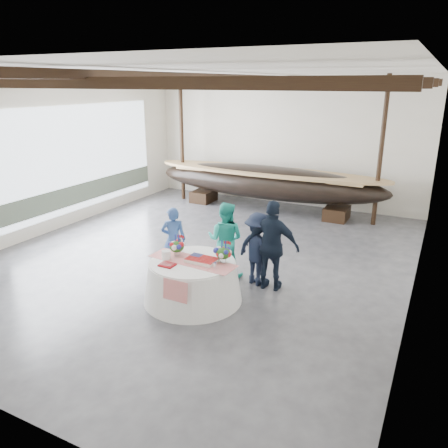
% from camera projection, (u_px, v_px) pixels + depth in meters
% --- Properties ---
extents(floor, '(10.00, 12.00, 0.01)m').
position_uv_depth(floor, '(201.00, 257.00, 11.18)').
color(floor, '#3D3D42').
rests_on(floor, ground).
extents(wall_back, '(10.00, 0.02, 4.50)m').
position_uv_depth(wall_back, '(284.00, 141.00, 15.56)').
color(wall_back, silver).
rests_on(wall_back, ground).
extents(wall_left, '(0.02, 12.00, 4.50)m').
position_uv_depth(wall_left, '(50.00, 155.00, 12.64)').
color(wall_left, silver).
rests_on(wall_left, ground).
extents(wall_right, '(0.02, 12.00, 4.50)m').
position_uv_depth(wall_right, '(426.00, 193.00, 8.33)').
color(wall_right, silver).
rests_on(wall_right, ground).
extents(ceiling, '(10.00, 12.00, 0.01)m').
position_uv_depth(ceiling, '(197.00, 71.00, 9.78)').
color(ceiling, white).
rests_on(ceiling, wall_back).
extents(pavilion_structure, '(9.80, 11.76, 4.50)m').
position_uv_depth(pavilion_structure, '(215.00, 93.00, 10.63)').
color(pavilion_structure, black).
rests_on(pavilion_structure, ground).
extents(open_bay, '(0.03, 7.00, 3.20)m').
position_uv_depth(open_bay, '(78.00, 164.00, 13.60)').
color(open_bay, silver).
rests_on(open_bay, ground).
extents(longboat_display, '(8.27, 1.65, 1.55)m').
position_uv_depth(longboat_display, '(266.00, 182.00, 14.97)').
color(longboat_display, black).
rests_on(longboat_display, ground).
extents(banquet_table, '(2.01, 2.01, 0.86)m').
position_uv_depth(banquet_table, '(193.00, 280.00, 8.85)').
color(banquet_table, white).
rests_on(banquet_table, ground).
extents(tabletop_items, '(1.89, 0.95, 0.40)m').
position_uv_depth(tabletop_items, '(196.00, 253.00, 8.75)').
color(tabletop_items, red).
rests_on(tabletop_items, banquet_table).
extents(guest_woman_blue, '(0.68, 0.61, 1.56)m').
position_uv_depth(guest_woman_blue, '(174.00, 240.00, 10.11)').
color(guest_woman_blue, navy).
rests_on(guest_woman_blue, ground).
extents(guest_woman_teal, '(0.92, 0.76, 1.74)m').
position_uv_depth(guest_woman_teal, '(225.00, 240.00, 9.86)').
color(guest_woman_teal, teal).
rests_on(guest_woman_teal, ground).
extents(guest_man_left, '(1.19, 0.91, 1.63)m').
position_uv_depth(guest_man_left, '(258.00, 249.00, 9.46)').
color(guest_man_left, black).
rests_on(guest_man_left, ground).
extents(guest_man_right, '(1.18, 0.55, 1.96)m').
position_uv_depth(guest_man_right, '(272.00, 246.00, 9.17)').
color(guest_man_right, black).
rests_on(guest_man_right, ground).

